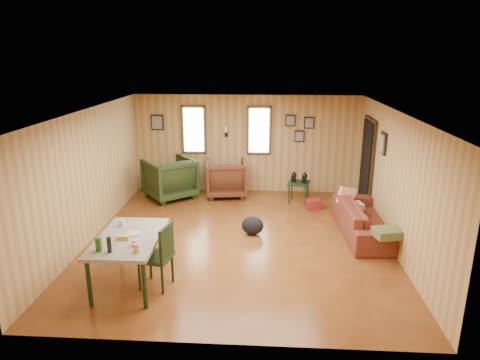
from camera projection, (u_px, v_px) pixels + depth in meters
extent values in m
cube|color=brown|center=(239.00, 240.00, 8.01)|extent=(5.50, 6.00, 0.02)
cube|color=#997C5B|center=(239.00, 111.00, 7.32)|extent=(5.50, 6.00, 0.02)
cube|color=tan|center=(247.00, 144.00, 10.55)|extent=(5.50, 0.02, 2.40)
cube|color=tan|center=(221.00, 254.00, 4.79)|extent=(5.50, 0.02, 2.40)
cube|color=tan|center=(89.00, 176.00, 7.84)|extent=(0.02, 6.00, 2.40)
cube|color=tan|center=(395.00, 181.00, 7.50)|extent=(0.02, 6.00, 2.40)
cube|color=black|center=(194.00, 130.00, 10.49)|extent=(0.60, 0.05, 1.20)
cube|color=#E0F2D1|center=(194.00, 130.00, 10.45)|extent=(0.48, 0.04, 1.06)
cube|color=black|center=(259.00, 130.00, 10.39)|extent=(0.60, 0.05, 1.20)
cube|color=#E0F2D1|center=(259.00, 131.00, 10.35)|extent=(0.48, 0.04, 1.06)
cube|color=black|center=(226.00, 134.00, 10.45)|extent=(0.07, 0.05, 0.12)
cylinder|color=silver|center=(226.00, 129.00, 10.35)|extent=(0.07, 0.07, 0.14)
cube|color=black|center=(367.00, 164.00, 9.42)|extent=(0.06, 1.00, 2.05)
cube|color=black|center=(366.00, 164.00, 9.43)|extent=(0.04, 0.82, 1.90)
cube|color=black|center=(290.00, 120.00, 10.27)|extent=(0.24, 0.04, 0.28)
cube|color=#9E998C|center=(290.00, 121.00, 10.24)|extent=(0.19, 0.02, 0.22)
cube|color=black|center=(309.00, 123.00, 10.26)|extent=(0.24, 0.04, 0.28)
cube|color=#9E998C|center=(309.00, 123.00, 10.23)|extent=(0.19, 0.02, 0.22)
cube|color=black|center=(299.00, 136.00, 10.37)|extent=(0.24, 0.04, 0.28)
cube|color=#9E998C|center=(299.00, 136.00, 10.34)|extent=(0.19, 0.02, 0.22)
cube|color=black|center=(157.00, 122.00, 10.49)|extent=(0.30, 0.04, 0.38)
cube|color=#9E998C|center=(157.00, 123.00, 10.46)|extent=(0.24, 0.02, 0.31)
cube|color=black|center=(383.00, 143.00, 8.17)|extent=(0.04, 0.34, 0.42)
cube|color=#9E998C|center=(382.00, 143.00, 8.17)|extent=(0.02, 0.27, 0.34)
imported|color=maroon|center=(365.00, 213.00, 8.16)|extent=(0.74, 2.19, 0.85)
imported|color=#512A18|center=(226.00, 176.00, 10.35)|extent=(1.06, 1.01, 0.97)
imported|color=#263417|center=(170.00, 176.00, 10.18)|extent=(1.42, 1.41, 1.07)
cube|color=black|center=(180.00, 171.00, 10.56)|extent=(0.64, 0.60, 0.04)
cube|color=black|center=(181.00, 185.00, 10.67)|extent=(0.59, 0.54, 0.03)
cylinder|color=black|center=(169.00, 183.00, 10.51)|extent=(0.05, 0.05, 0.55)
cylinder|color=black|center=(187.00, 185.00, 10.40)|extent=(0.05, 0.05, 0.55)
cylinder|color=black|center=(175.00, 179.00, 10.89)|extent=(0.05, 0.05, 0.55)
cylinder|color=black|center=(192.00, 180.00, 10.78)|extent=(0.05, 0.05, 0.55)
cube|color=brown|center=(175.00, 167.00, 10.57)|extent=(0.10, 0.04, 0.13)
cube|color=brown|center=(184.00, 168.00, 10.52)|extent=(0.09, 0.04, 0.12)
cube|color=black|center=(299.00, 183.00, 9.87)|extent=(0.57, 0.57, 0.04)
cylinder|color=black|center=(289.00, 194.00, 9.82)|extent=(0.04, 0.04, 0.47)
cylinder|color=black|center=(306.00, 196.00, 9.72)|extent=(0.04, 0.04, 0.47)
cylinder|color=black|center=(292.00, 190.00, 10.17)|extent=(0.04, 0.04, 0.47)
cylinder|color=black|center=(308.00, 191.00, 10.06)|extent=(0.04, 0.04, 0.47)
cube|color=black|center=(294.00, 178.00, 9.88)|extent=(0.12, 0.12, 0.17)
cone|color=black|center=(294.00, 173.00, 9.84)|extent=(0.17, 0.17, 0.09)
cube|color=black|center=(304.00, 179.00, 9.81)|extent=(0.12, 0.12, 0.17)
cone|color=black|center=(305.00, 174.00, 9.77)|extent=(0.17, 0.17, 0.09)
cube|color=maroon|center=(313.00, 204.00, 9.54)|extent=(0.36, 0.29, 0.23)
ellipsoid|color=black|center=(253.00, 226.00, 8.20)|extent=(0.46, 0.37, 0.36)
cube|color=#555E35|center=(388.00, 233.00, 7.10)|extent=(0.51, 0.45, 0.14)
cube|color=red|center=(346.00, 196.00, 8.63)|extent=(0.41, 0.19, 0.39)
cube|color=tan|center=(353.00, 206.00, 8.41)|extent=(0.43, 0.37, 0.11)
cube|color=gray|center=(129.00, 238.00, 6.30)|extent=(0.93, 1.52, 0.05)
cylinder|color=black|center=(89.00, 283.00, 5.80)|extent=(0.06, 0.06, 0.72)
cylinder|color=black|center=(144.00, 285.00, 5.77)|extent=(0.06, 0.06, 0.72)
cylinder|color=black|center=(119.00, 242.00, 7.05)|extent=(0.06, 0.06, 0.72)
cylinder|color=black|center=(165.00, 243.00, 7.01)|extent=(0.06, 0.06, 0.72)
cylinder|color=#BDB6B3|center=(135.00, 243.00, 5.98)|extent=(0.08, 0.08, 0.09)
cylinder|color=#BDB6B3|center=(122.00, 223.00, 6.67)|extent=(0.08, 0.08, 0.09)
cube|color=#25551E|center=(99.00, 244.00, 5.81)|extent=(0.07, 0.07, 0.19)
cylinder|color=black|center=(109.00, 245.00, 5.77)|extent=(0.06, 0.06, 0.22)
cylinder|color=#B48A47|center=(136.00, 248.00, 5.78)|extent=(0.07, 0.07, 0.12)
cylinder|color=#BDB6B3|center=(134.00, 233.00, 6.38)|extent=(0.20, 0.20, 0.02)
cube|color=gold|center=(123.00, 237.00, 6.19)|extent=(0.18, 0.08, 0.06)
cube|color=#263417|center=(155.00, 257.00, 6.29)|extent=(0.52, 0.52, 0.05)
cube|color=black|center=(166.00, 242.00, 6.17)|extent=(0.12, 0.43, 0.49)
cylinder|color=black|center=(139.00, 276.00, 6.24)|extent=(0.04, 0.04, 0.47)
cylinder|color=black|center=(162.00, 279.00, 6.15)|extent=(0.04, 0.04, 0.47)
cylinder|color=black|center=(151.00, 265.00, 6.57)|extent=(0.04, 0.04, 0.47)
cylinder|color=black|center=(172.00, 268.00, 6.48)|extent=(0.04, 0.04, 0.47)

